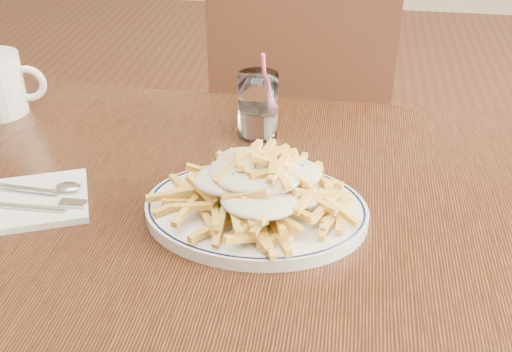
% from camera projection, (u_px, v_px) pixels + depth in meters
% --- Properties ---
extents(table, '(1.20, 0.80, 0.75)m').
position_uv_depth(table, '(207.00, 248.00, 1.00)').
color(table, black).
rests_on(table, ground).
extents(chair_far, '(0.46, 0.46, 0.95)m').
position_uv_depth(chair_far, '(300.00, 115.00, 1.70)').
color(chair_far, black).
rests_on(chair_far, ground).
extents(fries_plate, '(0.38, 0.35, 0.02)m').
position_uv_depth(fries_plate, '(256.00, 210.00, 0.93)').
color(fries_plate, white).
rests_on(fries_plate, table).
extents(loaded_fries, '(0.30, 0.26, 0.08)m').
position_uv_depth(loaded_fries, '(256.00, 181.00, 0.90)').
color(loaded_fries, gold).
rests_on(loaded_fries, fries_plate).
extents(napkin, '(0.25, 0.21, 0.01)m').
position_uv_depth(napkin, '(13.00, 204.00, 0.95)').
color(napkin, white).
rests_on(napkin, table).
extents(cutlery, '(0.21, 0.07, 0.01)m').
position_uv_depth(cutlery, '(14.00, 197.00, 0.95)').
color(cutlery, silver).
rests_on(cutlery, napkin).
extents(water_glass, '(0.07, 0.07, 0.16)m').
position_uv_depth(water_glass, '(258.00, 109.00, 1.12)').
color(water_glass, white).
rests_on(water_glass, table).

